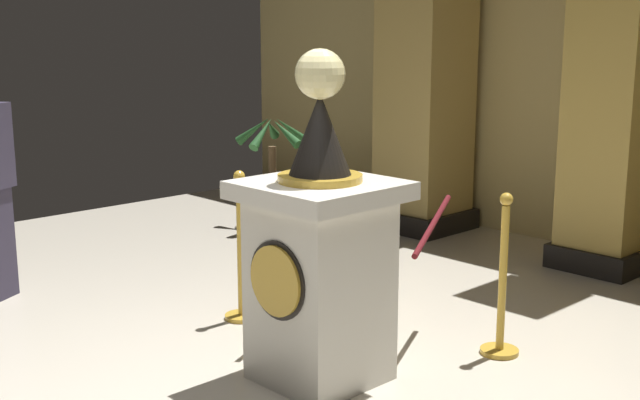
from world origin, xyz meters
The scene contains 7 objects.
pedestal_clock centered at (-0.02, 0.45, 0.73)m, with size 0.79×0.79×1.89m.
stanchion_near centered at (0.49, 1.52, 0.36)m, with size 0.24×0.24×1.03m.
stanchion_far centered at (-1.12, 0.75, 0.37)m, with size 0.24×0.24×1.05m.
velvet_rope centered at (-0.31, 1.14, 0.79)m, with size 1.23×1.21×0.22m.
column_left centered at (-1.98, 3.77, 1.74)m, with size 0.87×0.87×3.50m.
column_centre_rear centered at (0.00, 3.77, 1.74)m, with size 0.74×0.74×3.50m.
potted_palm_left centered at (-3.10, 2.73, 0.33)m, with size 0.78×0.74×1.16m.
Camera 1 is at (3.22, -2.63, 1.99)m, focal length 46.17 mm.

